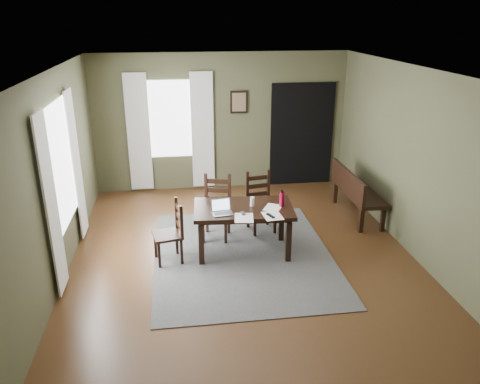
{
  "coord_description": "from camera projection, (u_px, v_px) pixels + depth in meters",
  "views": [
    {
      "loc": [
        -0.89,
        -6.11,
        3.4
      ],
      "look_at": [
        0.0,
        0.3,
        0.9
      ],
      "focal_mm": 35.0,
      "sensor_mm": 36.0,
      "label": 1
    }
  ],
  "objects": [
    {
      "name": "room_shell",
      "position": [
        243.0,
        138.0,
        6.34
      ],
      "size": [
        5.02,
        6.02,
        2.71
      ],
      "color": "#4B4C31",
      "rests_on": "ground"
    },
    {
      "name": "laptop",
      "position": [
        222.0,
        209.0,
        6.62
      ],
      "size": [
        0.31,
        0.26,
        0.2
      ],
      "rotation": [
        0.0,
        0.0,
        0.14
      ],
      "color": "#B7B7BC",
      "rests_on": "dining_table"
    },
    {
      "name": "water_bottle",
      "position": [
        282.0,
        199.0,
        6.83
      ],
      "size": [
        0.08,
        0.08,
        0.25
      ],
      "rotation": [
        0.0,
        0.0,
        -0.12
      ],
      "color": "#B20D33",
      "rests_on": "dining_table"
    },
    {
      "name": "dining_table",
      "position": [
        243.0,
        213.0,
        6.86
      ],
      "size": [
        1.5,
        0.96,
        0.72
      ],
      "rotation": [
        0.0,
        0.0,
        -0.07
      ],
      "color": "black",
      "rests_on": "rug"
    },
    {
      "name": "ground",
      "position": [
        243.0,
        256.0,
        6.99
      ],
      "size": [
        5.0,
        6.0,
        0.01
      ],
      "color": "#492C16"
    },
    {
      "name": "drinking_glass",
      "position": [
        252.0,
        201.0,
        6.85
      ],
      "size": [
        0.07,
        0.07,
        0.14
      ],
      "primitive_type": "cylinder",
      "rotation": [
        0.0,
        0.0,
        -0.23
      ],
      "color": "silver",
      "rests_on": "dining_table"
    },
    {
      "name": "computer_mouse",
      "position": [
        243.0,
        213.0,
        6.58
      ],
      "size": [
        0.05,
        0.09,
        0.03
      ],
      "primitive_type": "cube",
      "rotation": [
        0.0,
        0.0,
        0.04
      ],
      "color": "#3F3F42",
      "rests_on": "dining_table"
    },
    {
      "name": "window_left",
      "position": [
        61.0,
        166.0,
        6.33
      ],
      "size": [
        0.01,
        1.3,
        1.7
      ],
      "color": "white",
      "rests_on": "ground"
    },
    {
      "name": "curtain_back_left",
      "position": [
        139.0,
        133.0,
        9.06
      ],
      "size": [
        0.44,
        0.03,
        2.3
      ],
      "color": "silver",
      "rests_on": "ground"
    },
    {
      "name": "rug",
      "position": [
        243.0,
        255.0,
        6.98
      ],
      "size": [
        2.6,
        3.2,
        0.01
      ],
      "color": "#484848",
      "rests_on": "ground"
    },
    {
      "name": "curtain_left_far",
      "position": [
        77.0,
        165.0,
        7.18
      ],
      "size": [
        0.03,
        0.48,
        2.3
      ],
      "color": "silver",
      "rests_on": "ground"
    },
    {
      "name": "curtain_left_near",
      "position": [
        51.0,
        206.0,
        5.67
      ],
      "size": [
        0.03,
        0.48,
        2.3
      ],
      "color": "silver",
      "rests_on": "ground"
    },
    {
      "name": "paper_b",
      "position": [
        272.0,
        216.0,
        6.54
      ],
      "size": [
        0.28,
        0.35,
        0.0
      ],
      "primitive_type": "cube",
      "rotation": [
        0.0,
        0.0,
        0.09
      ],
      "color": "white",
      "rests_on": "dining_table"
    },
    {
      "name": "chair_back_right",
      "position": [
        260.0,
        203.0,
        7.65
      ],
      "size": [
        0.49,
        0.49,
        0.98
      ],
      "rotation": [
        0.0,
        0.0,
        0.16
      ],
      "color": "black",
      "rests_on": "rug"
    },
    {
      "name": "doorway_back",
      "position": [
        302.0,
        135.0,
        9.56
      ],
      "size": [
        1.3,
        0.03,
        2.1
      ],
      "color": "black",
      "rests_on": "ground"
    },
    {
      "name": "curtain_back_right",
      "position": [
        203.0,
        131.0,
        9.22
      ],
      "size": [
        0.44,
        0.03,
        2.3
      ],
      "color": "silver",
      "rests_on": "ground"
    },
    {
      "name": "paper_e",
      "position": [
        244.0,
        218.0,
        6.47
      ],
      "size": [
        0.3,
        0.37,
        0.0
      ],
      "primitive_type": "cube",
      "rotation": [
        0.0,
        0.0,
        -0.13
      ],
      "color": "white",
      "rests_on": "dining_table"
    },
    {
      "name": "paper_d",
      "position": [
        273.0,
        208.0,
        6.81
      ],
      "size": [
        0.34,
        0.37,
        0.0
      ],
      "primitive_type": "cube",
      "rotation": [
        0.0,
        0.0,
        -0.49
      ],
      "color": "white",
      "rests_on": "dining_table"
    },
    {
      "name": "framed_picture",
      "position": [
        239.0,
        102.0,
        9.14
      ],
      "size": [
        0.34,
        0.03,
        0.44
      ],
      "color": "black",
      "rests_on": "ground"
    },
    {
      "name": "chair_back_left",
      "position": [
        217.0,
        208.0,
        7.4
      ],
      "size": [
        0.54,
        0.54,
        1.01
      ],
      "rotation": [
        0.0,
        0.0,
        -0.25
      ],
      "color": "black",
      "rests_on": "rug"
    },
    {
      "name": "chair_end",
      "position": [
        171.0,
        233.0,
        6.68
      ],
      "size": [
        0.47,
        0.47,
        0.9
      ],
      "rotation": [
        0.0,
        0.0,
        -1.37
      ],
      "color": "black",
      "rests_on": "rug"
    },
    {
      "name": "window_back",
      "position": [
        170.0,
        119.0,
        9.08
      ],
      "size": [
        1.0,
        0.01,
        1.5
      ],
      "color": "white",
      "rests_on": "ground"
    },
    {
      "name": "bench",
      "position": [
        355.0,
        189.0,
        8.15
      ],
      "size": [
        0.49,
        1.52,
        0.86
      ],
      "rotation": [
        0.0,
        0.0,
        1.57
      ],
      "color": "black",
      "rests_on": "ground"
    },
    {
      "name": "tv_remote",
      "position": [
        270.0,
        216.0,
        6.52
      ],
      "size": [
        0.11,
        0.17,
        0.02
      ],
      "primitive_type": "cube",
      "rotation": [
        0.0,
        0.0,
        0.4
      ],
      "color": "black",
      "rests_on": "dining_table"
    }
  ]
}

